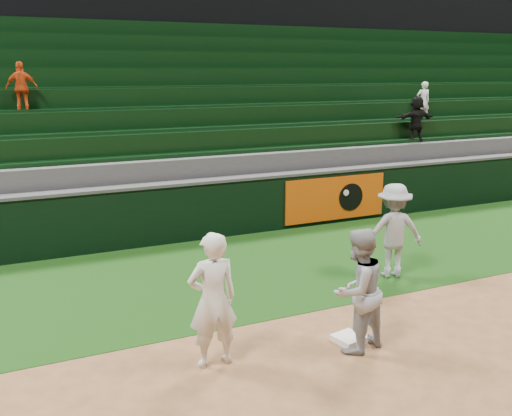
{
  "coord_description": "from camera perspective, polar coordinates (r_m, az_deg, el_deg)",
  "views": [
    {
      "loc": [
        -3.99,
        -5.84,
        3.48
      ],
      "look_at": [
        -0.26,
        2.3,
        1.3
      ],
      "focal_mm": 40.0,
      "sensor_mm": 36.0,
      "label": 1
    }
  ],
  "objects": [
    {
      "name": "field_wall",
      "position": [
        12.09,
        -4.51,
        0.01
      ],
      "size": [
        36.0,
        0.45,
        1.25
      ],
      "color": "black",
      "rests_on": "ground"
    },
    {
      "name": "base_coach",
      "position": [
        9.96,
        13.56,
        -2.21
      ],
      "size": [
        1.18,
        0.88,
        1.62
      ],
      "primitive_type": "imported",
      "rotation": [
        0.0,
        0.0,
        2.84
      ],
      "color": "#A2A3AF",
      "rests_on": "foul_grass"
    },
    {
      "name": "stadium_seating",
      "position": [
        15.44,
        -9.56,
        6.87
      ],
      "size": [
        36.0,
        5.95,
        5.08
      ],
      "color": "#3C3C3F",
      "rests_on": "ground"
    },
    {
      "name": "upper_deck",
      "position": [
        23.77,
        -15.73,
        19.28
      ],
      "size": [
        40.0,
        12.0,
        12.0
      ],
      "primitive_type": "cube",
      "color": "black",
      "rests_on": "ground"
    },
    {
      "name": "foul_grass",
      "position": [
        10.3,
        -0.32,
        -6.04
      ],
      "size": [
        36.0,
        4.2,
        0.01
      ],
      "primitive_type": "cube",
      "color": "#11340D",
      "rests_on": "ground"
    },
    {
      "name": "baserunner",
      "position": [
        7.29,
        10.13,
        -8.13
      ],
      "size": [
        0.91,
        0.79,
        1.6
      ],
      "primitive_type": "imported",
      "rotation": [
        0.0,
        0.0,
        3.4
      ],
      "color": "#A2A5AC",
      "rests_on": "ground"
    },
    {
      "name": "ground",
      "position": [
        7.88,
        8.92,
        -12.69
      ],
      "size": [
        70.0,
        70.0,
        0.0
      ],
      "primitive_type": "plane",
      "color": "brown",
      "rests_on": "ground"
    },
    {
      "name": "first_baseman",
      "position": [
        6.83,
        -4.36,
        -9.15
      ],
      "size": [
        0.61,
        0.41,
        1.67
      ],
      "primitive_type": "imported",
      "rotation": [
        0.0,
        0.0,
        3.13
      ],
      "color": "white",
      "rests_on": "ground"
    },
    {
      "name": "first_base",
      "position": [
        7.77,
        9.24,
        -12.78
      ],
      "size": [
        0.42,
        0.42,
        0.08
      ],
      "primitive_type": "cube",
      "rotation": [
        0.0,
        0.0,
        0.2
      ],
      "color": "white",
      "rests_on": "ground"
    }
  ]
}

